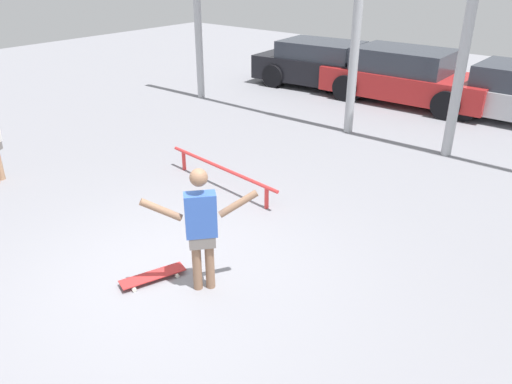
{
  "coord_description": "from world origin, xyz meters",
  "views": [
    {
      "loc": [
        4.16,
        -3.4,
        3.75
      ],
      "look_at": [
        0.19,
        1.44,
        0.72
      ],
      "focal_mm": 35.0,
      "sensor_mm": 36.0,
      "label": 1
    }
  ],
  "objects_px": {
    "skateboarder": "(201,224)",
    "parked_car_black": "(324,65)",
    "grind_rail": "(222,170)",
    "parked_car_red": "(406,77)",
    "skateboard": "(153,276)"
  },
  "relations": [
    {
      "from": "grind_rail",
      "to": "parked_car_black",
      "type": "distance_m",
      "value": 7.64
    },
    {
      "from": "skateboard",
      "to": "parked_car_red",
      "type": "relative_size",
      "value": 0.19
    },
    {
      "from": "skateboarder",
      "to": "parked_car_black",
      "type": "distance_m",
      "value": 10.42
    },
    {
      "from": "grind_rail",
      "to": "parked_car_red",
      "type": "bearing_deg",
      "value": 89.17
    },
    {
      "from": "skateboarder",
      "to": "parked_car_red",
      "type": "bearing_deg",
      "value": 50.89
    },
    {
      "from": "grind_rail",
      "to": "skateboard",
      "type": "bearing_deg",
      "value": -65.04
    },
    {
      "from": "skateboard",
      "to": "parked_car_black",
      "type": "bearing_deg",
      "value": 40.25
    },
    {
      "from": "skateboarder",
      "to": "parked_car_red",
      "type": "relative_size",
      "value": 0.35
    },
    {
      "from": "parked_car_red",
      "to": "parked_car_black",
      "type": "bearing_deg",
      "value": 178.72
    },
    {
      "from": "grind_rail",
      "to": "parked_car_red",
      "type": "xyz_separation_m",
      "value": [
        0.1,
        7.21,
        0.37
      ]
    },
    {
      "from": "parked_car_red",
      "to": "grind_rail",
      "type": "bearing_deg",
      "value": -92.0
    },
    {
      "from": "skateboard",
      "to": "grind_rail",
      "type": "relative_size",
      "value": 0.32
    },
    {
      "from": "skateboarder",
      "to": "parked_car_red",
      "type": "height_order",
      "value": "skateboarder"
    },
    {
      "from": "skateboard",
      "to": "parked_car_red",
      "type": "bearing_deg",
      "value": 25.96
    },
    {
      "from": "skateboard",
      "to": "skateboarder",
      "type": "bearing_deg",
      "value": -43.86
    }
  ]
}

